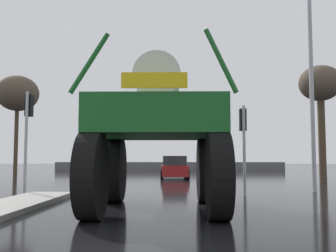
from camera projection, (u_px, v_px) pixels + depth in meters
ground_plane at (161, 182)px, 22.70m from camera, size 120.00×120.00×0.00m
oversize_sprayer at (158, 133)px, 10.84m from camera, size 3.96×5.68×4.44m
sedan_ahead at (174, 168)px, 26.56m from camera, size 2.04×4.18×1.52m
traffic_signal_near_left at (28, 120)px, 14.99m from camera, size 0.24×0.54×3.95m
traffic_signal_near_right at (243, 130)px, 14.72m from camera, size 0.24×0.54×3.38m
traffic_signal_far_left at (103, 139)px, 31.54m from camera, size 0.24×0.55×4.02m
streetlight_near_right at (315, 78)px, 16.49m from camera, size 1.95×0.24×8.63m
bare_tree_left at (17, 94)px, 26.12m from camera, size 2.81×2.81×6.91m
bare_tree_right at (320, 87)px, 22.30m from camera, size 2.41×2.41×6.70m
roadside_barrier at (169, 166)px, 41.14m from camera, size 24.33×0.24×0.90m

